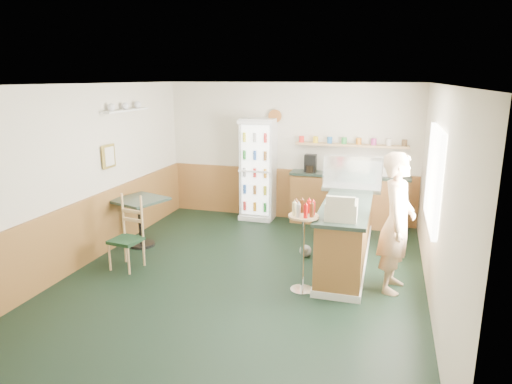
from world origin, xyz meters
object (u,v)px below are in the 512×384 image
at_px(cash_register, 341,210).
at_px(cafe_chair, 128,230).
at_px(display_case, 353,174).
at_px(drinks_fridge, 258,170).
at_px(cafe_table, 140,213).
at_px(shopkeeper, 397,223).
at_px(condiment_stand, 303,232).

bearing_deg(cash_register, cafe_chair, 179.51).
distance_m(display_case, cafe_chair, 3.62).
bearing_deg(drinks_fridge, cafe_chair, -112.29).
xyz_separation_m(cash_register, cafe_chair, (-3.12, -0.06, -0.55)).
xyz_separation_m(drinks_fridge, cafe_table, (-1.46, -2.07, -0.43)).
bearing_deg(display_case, cash_register, -90.00).
distance_m(cafe_table, cafe_chair, 0.86).
xyz_separation_m(drinks_fridge, cafe_chair, (-1.18, -2.89, -0.43)).
height_order(cash_register, cafe_table, cash_register).
height_order(display_case, cafe_chair, display_case).
height_order(shopkeeper, cafe_table, shopkeeper).
height_order(drinks_fridge, display_case, drinks_fridge).
height_order(display_case, condiment_stand, display_case).
xyz_separation_m(shopkeeper, cafe_chair, (-3.82, -0.31, -0.36)).
distance_m(shopkeeper, cafe_table, 4.15).
bearing_deg(cafe_table, drinks_fridge, 54.74).
height_order(cash_register, condiment_stand, cash_register).
bearing_deg(drinks_fridge, display_case, -31.44).
height_order(drinks_fridge, shopkeeper, drinks_fridge).
xyz_separation_m(drinks_fridge, shopkeeper, (2.64, -2.58, -0.07)).
bearing_deg(cash_register, drinks_fridge, 122.84).
bearing_deg(shopkeeper, cash_register, 117.00).
relative_size(display_case, condiment_stand, 0.75).
relative_size(drinks_fridge, cafe_chair, 1.84).
xyz_separation_m(cash_register, cafe_table, (-3.40, 0.75, -0.55)).
height_order(drinks_fridge, cafe_table, drinks_fridge).
bearing_deg(cafe_chair, cafe_table, 116.29).
bearing_deg(cash_register, display_case, 88.34).
bearing_deg(condiment_stand, cash_register, 18.88).
xyz_separation_m(display_case, cash_register, (-0.00, -1.64, -0.15)).
bearing_deg(display_case, cafe_table, -165.46).
xyz_separation_m(shopkeeper, cafe_table, (-4.10, 0.51, -0.36)).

